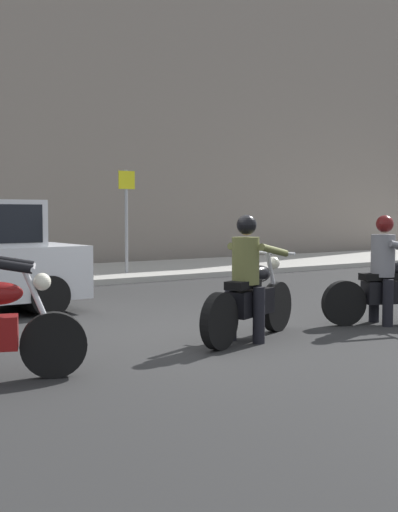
{
  "coord_description": "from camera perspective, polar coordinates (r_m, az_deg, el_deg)",
  "views": [
    {
      "loc": [
        -4.66,
        -7.14,
        1.58
      ],
      "look_at": [
        0.13,
        -0.44,
        1.05
      ],
      "focal_mm": 45.95,
      "sensor_mm": 36.0,
      "label": 1
    }
  ],
  "objects": [
    {
      "name": "motorcycle_with_rider_olive",
      "position": [
        8.23,
        4.43,
        -2.88
      ],
      "size": [
        2.03,
        0.96,
        1.57
      ],
      "color": "black",
      "rests_on": "ground_plane"
    },
    {
      "name": "motorcycle_with_rider_gray",
      "position": [
        9.8,
        16.22,
        -2.0
      ],
      "size": [
        1.95,
        0.99,
        1.57
      ],
      "color": "black",
      "rests_on": "ground_plane"
    },
    {
      "name": "street_sign_post",
      "position": [
        16.14,
        -6.34,
        3.96
      ],
      "size": [
        0.44,
        0.08,
        2.52
      ],
      "color": "gray",
      "rests_on": "sidewalk_slab"
    },
    {
      "name": "ground_plane",
      "position": [
        8.68,
        -2.38,
        -6.84
      ],
      "size": [
        80.0,
        80.0,
        0.0
      ],
      "primitive_type": "plane",
      "color": "#252525"
    }
  ]
}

